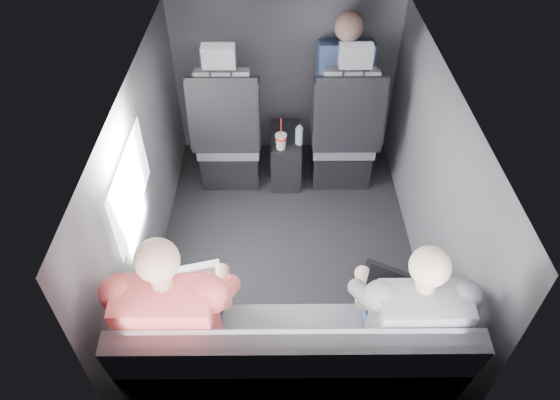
{
  "coord_description": "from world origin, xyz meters",
  "views": [
    {
      "loc": [
        -0.07,
        -2.38,
        2.71
      ],
      "look_at": [
        -0.05,
        -0.05,
        0.56
      ],
      "focal_mm": 32.0,
      "sensor_mm": 36.0,
      "label": 1
    }
  ],
  "objects_px": {
    "rear_bench": "(291,367)",
    "passenger_rear_left": "(179,315)",
    "front_seat_left": "(229,139)",
    "water_bottle": "(299,136)",
    "laptop_white": "(186,288)",
    "front_seat_right": "(343,138)",
    "laptop_black": "(394,288)",
    "passenger_rear_right": "(405,316)",
    "soda_cup": "(281,141)",
    "center_console": "(286,156)",
    "passenger_front_right": "(344,81)"
  },
  "relations": [
    {
      "from": "water_bottle",
      "to": "passenger_front_right",
      "type": "bearing_deg",
      "value": 43.05
    },
    {
      "from": "passenger_rear_left",
      "to": "laptop_white",
      "type": "bearing_deg",
      "value": 85.06
    },
    {
      "from": "center_console",
      "to": "rear_bench",
      "type": "distance_m",
      "value": 1.94
    },
    {
      "from": "center_console",
      "to": "laptop_white",
      "type": "distance_m",
      "value": 1.82
    },
    {
      "from": "center_console",
      "to": "passenger_rear_left",
      "type": "distance_m",
      "value": 1.98
    },
    {
      "from": "water_bottle",
      "to": "passenger_front_right",
      "type": "xyz_separation_m",
      "value": [
        0.35,
        0.33,
        0.28
      ]
    },
    {
      "from": "soda_cup",
      "to": "passenger_rear_right",
      "type": "height_order",
      "value": "passenger_rear_right"
    },
    {
      "from": "laptop_white",
      "to": "passenger_rear_left",
      "type": "bearing_deg",
      "value": -94.94
    },
    {
      "from": "center_console",
      "to": "passenger_rear_right",
      "type": "relative_size",
      "value": 0.4
    },
    {
      "from": "passenger_rear_right",
      "to": "rear_bench",
      "type": "bearing_deg",
      "value": -170.26
    },
    {
      "from": "front_seat_left",
      "to": "soda_cup",
      "type": "xyz_separation_m",
      "value": [
        0.41,
        -0.13,
        0.07
      ]
    },
    {
      "from": "passenger_rear_left",
      "to": "water_bottle",
      "type": "bearing_deg",
      "value": 69.36
    },
    {
      "from": "front_seat_right",
      "to": "soda_cup",
      "type": "distance_m",
      "value": 0.51
    },
    {
      "from": "soda_cup",
      "to": "laptop_black",
      "type": "distance_m",
      "value": 1.63
    },
    {
      "from": "front_seat_left",
      "to": "passenger_rear_right",
      "type": "height_order",
      "value": "front_seat_left"
    },
    {
      "from": "front_seat_left",
      "to": "water_bottle",
      "type": "distance_m",
      "value": 0.56
    },
    {
      "from": "soda_cup",
      "to": "passenger_rear_left",
      "type": "xyz_separation_m",
      "value": [
        -0.51,
        -1.68,
        0.17
      ]
    },
    {
      "from": "front_seat_left",
      "to": "passenger_front_right",
      "type": "height_order",
      "value": "passenger_front_right"
    },
    {
      "from": "rear_bench",
      "to": "water_bottle",
      "type": "relative_size",
      "value": 9.64
    },
    {
      "from": "laptop_black",
      "to": "passenger_rear_right",
      "type": "xyz_separation_m",
      "value": [
        0.03,
        -0.16,
        -0.01
      ]
    },
    {
      "from": "center_console",
      "to": "passenger_front_right",
      "type": "relative_size",
      "value": 0.55
    },
    {
      "from": "front_seat_left",
      "to": "rear_bench",
      "type": "xyz_separation_m",
      "value": [
        0.45,
        -1.9,
        -0.09
      ]
    },
    {
      "from": "water_bottle",
      "to": "laptop_white",
      "type": "height_order",
      "value": "laptop_white"
    },
    {
      "from": "passenger_rear_right",
      "to": "laptop_black",
      "type": "bearing_deg",
      "value": 99.71
    },
    {
      "from": "front_seat_right",
      "to": "passenger_front_right",
      "type": "relative_size",
      "value": 1.45
    },
    {
      "from": "laptop_black",
      "to": "passenger_front_right",
      "type": "distance_m",
      "value": 1.91
    },
    {
      "from": "front_seat_left",
      "to": "water_bottle",
      "type": "height_order",
      "value": "front_seat_left"
    },
    {
      "from": "center_console",
      "to": "passenger_rear_right",
      "type": "bearing_deg",
      "value": -73.26
    },
    {
      "from": "soda_cup",
      "to": "passenger_front_right",
      "type": "distance_m",
      "value": 0.69
    },
    {
      "from": "front_seat_left",
      "to": "front_seat_right",
      "type": "xyz_separation_m",
      "value": [
        0.9,
        0.0,
        0.0
      ]
    },
    {
      "from": "front_seat_left",
      "to": "center_console",
      "type": "height_order",
      "value": "front_seat_left"
    },
    {
      "from": "center_console",
      "to": "front_seat_left",
      "type": "bearing_deg",
      "value": -174.93
    },
    {
      "from": "water_bottle",
      "to": "front_seat_left",
      "type": "bearing_deg",
      "value": 172.58
    },
    {
      "from": "front_seat_left",
      "to": "water_bottle",
      "type": "bearing_deg",
      "value": -7.42
    },
    {
      "from": "rear_bench",
      "to": "water_bottle",
      "type": "xyz_separation_m",
      "value": [
        0.1,
        1.83,
        0.17
      ]
    },
    {
      "from": "passenger_front_right",
      "to": "front_seat_right",
      "type": "bearing_deg",
      "value": -90.62
    },
    {
      "from": "front_seat_left",
      "to": "rear_bench",
      "type": "distance_m",
      "value": 1.96
    },
    {
      "from": "water_bottle",
      "to": "laptop_white",
      "type": "distance_m",
      "value": 1.7
    },
    {
      "from": "front_seat_right",
      "to": "water_bottle",
      "type": "distance_m",
      "value": 0.37
    },
    {
      "from": "soda_cup",
      "to": "laptop_white",
      "type": "relative_size",
      "value": 0.66
    },
    {
      "from": "rear_bench",
      "to": "passenger_rear_left",
      "type": "height_order",
      "value": "passenger_rear_left"
    },
    {
      "from": "rear_bench",
      "to": "water_bottle",
      "type": "bearing_deg",
      "value": 86.87
    },
    {
      "from": "front_seat_right",
      "to": "laptop_black",
      "type": "height_order",
      "value": "front_seat_right"
    },
    {
      "from": "rear_bench",
      "to": "passenger_front_right",
      "type": "height_order",
      "value": "passenger_front_right"
    },
    {
      "from": "laptop_white",
      "to": "passenger_front_right",
      "type": "relative_size",
      "value": 0.48
    },
    {
      "from": "soda_cup",
      "to": "passenger_rear_left",
      "type": "distance_m",
      "value": 1.77
    },
    {
      "from": "front_seat_right",
      "to": "passenger_rear_right",
      "type": "bearing_deg",
      "value": -86.66
    },
    {
      "from": "front_seat_left",
      "to": "center_console",
      "type": "distance_m",
      "value": 0.49
    },
    {
      "from": "soda_cup",
      "to": "passenger_front_right",
      "type": "bearing_deg",
      "value": 38.02
    },
    {
      "from": "front_seat_right",
      "to": "laptop_black",
      "type": "bearing_deg",
      "value": -87.29
    }
  ]
}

